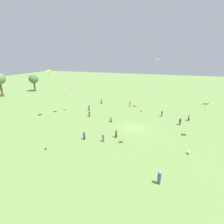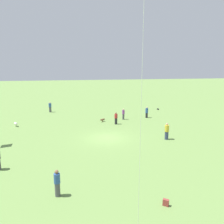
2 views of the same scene
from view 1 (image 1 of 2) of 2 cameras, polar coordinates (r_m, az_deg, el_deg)
The scene contains 24 objects.
ground_plane at distance 40.28m, azimuth 7.29°, elevation -5.32°, with size 240.00×240.00×0.00m, color #6B8E47.
tree_5 at distance 88.01m, azimuth -24.25°, elevation 9.77°, with size 4.10×4.10×7.66m.
person_0 at distance 43.24m, azimuth -0.29°, elevation -2.19°, with size 0.50×0.50×1.86m.
person_1 at distance 59.62m, azimuth -3.45°, elevation 3.47°, with size 0.45×0.45×1.77m.
person_2 at distance 56.82m, azimuth 5.91°, elevation 2.69°, with size 0.43×0.43×1.76m.
person_3 at distance 48.26m, azimuth 23.79°, elevation -1.72°, with size 0.63×0.63×1.68m.
person_4 at distance 24.72m, azimuth 15.17°, elevation -20.05°, with size 0.67×0.67×1.84m.
person_5 at distance 52.74m, azimuth -7.50°, elevation 1.37°, with size 0.58×0.58×1.75m.
person_6 at distance 49.08m, azimuth 15.97°, elevation -0.47°, with size 0.54×0.54×1.73m.
person_7 at distance 47.35m, azimuth -7.42°, elevation -0.70°, with size 0.67×0.67×1.60m.
person_8 at distance 44.66m, azimuth 21.36°, elevation -2.92°, with size 0.63×0.63×1.72m.
person_9 at distance 33.84m, azimuth -2.88°, elevation -8.38°, with size 0.41×0.41×1.68m.
person_10 at distance 35.40m, azimuth 1.36°, elevation -7.12°, with size 0.60×0.60×1.69m.
person_11 at distance 35.11m, azimuth -9.07°, elevation -7.52°, with size 0.46×0.46×1.76m.
kite_0 at distance 51.32m, azimuth -13.28°, elevation 7.35°, with size 0.93×0.93×7.22m.
kite_1 at distance 53.34m, azimuth 14.58°, elevation 15.75°, with size 1.46×1.48×14.89m.
kite_2 at distance 46.67m, azimuth -13.68°, elevation 17.51°, with size 1.17×1.03×16.98m.
kite_3 at distance 37.51m, azimuth 28.21°, elevation 2.05°, with size 1.16×1.22×7.33m.
kite_4 at distance 46.38m, azimuth -20.02°, elevation 12.11°, with size 1.40×1.43×12.48m.
dog_0 at distance 32.80m, azimuth 23.73°, elevation -11.87°, with size 0.80×0.56×0.56m.
dog_1 at distance 33.67m, azimuth 3.03°, elevation -9.53°, with size 0.68×0.75×0.47m.
picnic_bag_0 at distance 33.67m, azimuth -20.82°, elevation -11.17°, with size 0.38×0.31×0.25m.
picnic_bag_1 at distance 54.34m, azimuth -0.62°, elevation 1.27°, with size 0.39×0.36×0.34m.
picnic_bag_2 at distance 52.16m, azimuth 9.49°, elevation 0.32°, with size 0.35×0.37×0.39m.
Camera 1 is at (-36.24, -7.40, 15.93)m, focal length 28.00 mm.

